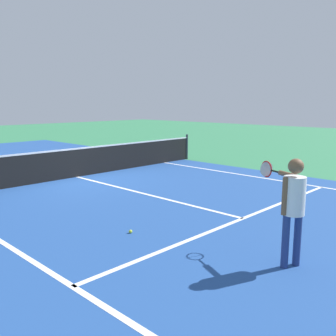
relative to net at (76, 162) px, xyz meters
name	(u,v)px	position (x,y,z in m)	size (l,w,h in m)	color
ground_plane	(77,177)	(0.00, 0.00, -0.49)	(60.00, 60.00, 0.00)	#337F51
court_surface_inbounds	(77,177)	(0.00, 0.00, -0.49)	(10.62, 24.40, 0.00)	#234C93
line_sideline_left	(55,276)	(-4.11, -5.95, -0.49)	(0.10, 11.89, 0.01)	white
line_sideline_right	(306,185)	(4.11, -5.95, -0.49)	(0.10, 11.89, 0.01)	white
line_service_near	(243,218)	(0.00, -6.40, -0.49)	(8.22, 0.10, 0.01)	white
line_center_service	(142,193)	(0.00, -3.20, -0.49)	(0.10, 6.40, 0.01)	white
net	(76,162)	(0.00, 0.00, 0.00)	(11.08, 0.09, 1.07)	#33383D
player_near	(293,200)	(-1.48, -8.16, 0.52)	(0.83, 1.05, 1.64)	navy
tennis_ball_mid_court	(131,231)	(-2.24, -5.37, -0.46)	(0.07, 0.07, 0.07)	#CCE033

